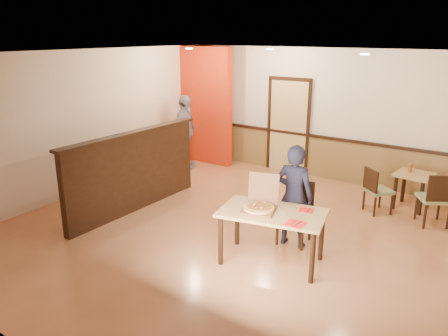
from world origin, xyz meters
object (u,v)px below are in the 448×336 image
object	(u,v)px
side_chair_right	(436,197)
main_table	(272,219)
side_chair_left	(376,189)
diner	(294,196)
passerby	(185,132)
diner_chair	(296,209)
pizza_box	(260,206)
side_table	(413,182)
condiment	(410,168)

from	to	relation	value
side_chair_right	main_table	bearing A→B (deg)	25.34
side_chair_left	diner	xyz separation A→B (m)	(-0.65, -1.96, 0.33)
side_chair_right	passerby	bearing A→B (deg)	-34.36
side_chair_left	diner	world-z (taller)	diner
diner	diner_chair	bearing A→B (deg)	-84.91
diner_chair	diner	world-z (taller)	diner
side_chair_left	diner	bearing A→B (deg)	111.05
diner_chair	pizza_box	bearing A→B (deg)	-108.02
side_table	condiment	world-z (taller)	condiment
passerby	side_chair_right	bearing A→B (deg)	-109.02
diner_chair	side_chair_right	distance (m)	2.44
side_chair_right	pizza_box	distance (m)	3.22
diner	passerby	xyz separation A→B (m)	(-3.86, 2.13, 0.08)
side_chair_right	diner	size ratio (longest dim) A/B	0.59
side_chair_left	side_chair_right	size ratio (longest dim) A/B	0.89
side_table	pizza_box	size ratio (longest dim) A/B	1.11
side_chair_left	passerby	size ratio (longest dim) A/B	0.48
passerby	pizza_box	distance (m)	4.63
diner	pizza_box	bearing A→B (deg)	69.90
main_table	diner_chair	distance (m)	0.81
main_table	passerby	xyz separation A→B (m)	(-3.85, 2.78, 0.21)
side_chair_left	main_table	bearing A→B (deg)	115.25
side_table	passerby	bearing A→B (deg)	-175.16
side_chair_left	passerby	world-z (taller)	passerby
main_table	side_chair_left	size ratio (longest dim) A/B	1.89
side_table	pizza_box	xyz separation A→B (m)	(-1.33, -3.25, 0.32)
diner_chair	passerby	bearing A→B (deg)	145.37
diner_chair	pizza_box	distance (m)	0.91
main_table	side_chair_right	xyz separation A→B (m)	(1.64, 2.60, -0.15)
passerby	diner_chair	bearing A→B (deg)	-134.46
diner_chair	condiment	bearing A→B (deg)	58.90
diner	pizza_box	xyz separation A→B (m)	(-0.19, -0.69, 0.04)
main_table	diner_chair	size ratio (longest dim) A/B	1.65
passerby	pizza_box	xyz separation A→B (m)	(3.67, -2.82, -0.05)
side_table	diner	xyz separation A→B (m)	(-1.14, -2.56, 0.29)
side_chair_left	side_chair_right	xyz separation A→B (m)	(0.98, -0.01, 0.06)
diner_chair	pizza_box	size ratio (longest dim) A/B	1.56
diner_chair	diner	size ratio (longest dim) A/B	0.61
main_table	passerby	size ratio (longest dim) A/B	0.90
side_table	condiment	bearing A→B (deg)	160.17
diner_chair	passerby	xyz separation A→B (m)	(-3.83, 1.98, 0.35)
condiment	pizza_box	bearing A→B (deg)	-110.68
side_chair_left	passerby	bearing A→B (deg)	37.26
passerby	condiment	xyz separation A→B (m)	(4.91, 0.46, -0.12)
main_table	pizza_box	bearing A→B (deg)	-179.06
diner_chair	side_chair_right	bearing A→B (deg)	40.14
condiment	diner_chair	bearing A→B (deg)	-113.84
main_table	side_chair_left	distance (m)	2.70
side_chair_right	passerby	distance (m)	5.50
side_chair_left	pizza_box	xyz separation A→B (m)	(-0.84, -2.65, 0.37)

